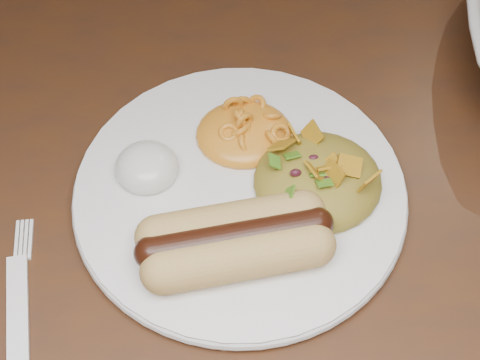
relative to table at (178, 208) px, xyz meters
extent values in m
cube|color=#44230F|center=(0.00, 0.00, 0.07)|extent=(1.60, 0.90, 0.04)
cylinder|color=white|center=(0.05, -0.06, 0.10)|extent=(0.33, 0.33, 0.01)
cylinder|color=#D8BC61|center=(0.04, -0.13, 0.12)|extent=(0.11, 0.04, 0.03)
cylinder|color=#D8BC61|center=(0.04, -0.10, 0.12)|extent=(0.11, 0.04, 0.03)
cylinder|color=#40190B|center=(0.04, -0.12, 0.13)|extent=(0.12, 0.04, 0.02)
ellipsoid|color=orange|center=(0.06, -0.01, 0.12)|extent=(0.09, 0.09, 0.03)
ellipsoid|color=white|center=(-0.02, -0.04, 0.12)|extent=(0.06, 0.06, 0.03)
ellipsoid|color=#AC5426|center=(0.11, -0.06, 0.12)|extent=(0.10, 0.10, 0.04)
cube|color=white|center=(-0.12, -0.14, 0.09)|extent=(0.03, 0.12, 0.00)
camera|label=1|loc=(0.02, -0.39, 0.58)|focal=55.00mm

